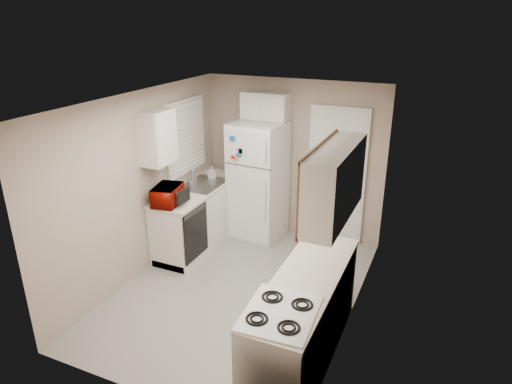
% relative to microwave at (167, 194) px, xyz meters
% --- Properties ---
extents(floor, '(3.80, 3.80, 0.00)m').
position_rel_microwave_xyz_m(floor, '(1.15, -0.20, -1.05)').
color(floor, '#ADA8A2').
rests_on(floor, ground).
extents(ceiling, '(3.80, 3.80, 0.00)m').
position_rel_microwave_xyz_m(ceiling, '(1.15, -0.20, 1.35)').
color(ceiling, white).
rests_on(ceiling, floor).
extents(wall_left, '(3.80, 3.80, 0.00)m').
position_rel_microwave_xyz_m(wall_left, '(-0.25, -0.20, 0.15)').
color(wall_left, tan).
rests_on(wall_left, floor).
extents(wall_right, '(3.80, 3.80, 0.00)m').
position_rel_microwave_xyz_m(wall_right, '(2.55, -0.20, 0.15)').
color(wall_right, tan).
rests_on(wall_right, floor).
extents(wall_back, '(2.80, 2.80, 0.00)m').
position_rel_microwave_xyz_m(wall_back, '(1.15, 1.70, 0.15)').
color(wall_back, tan).
rests_on(wall_back, floor).
extents(wall_front, '(2.80, 2.80, 0.00)m').
position_rel_microwave_xyz_m(wall_front, '(1.15, -2.10, 0.15)').
color(wall_front, tan).
rests_on(wall_front, floor).
extents(left_counter, '(0.60, 1.80, 0.90)m').
position_rel_microwave_xyz_m(left_counter, '(0.05, 0.70, -0.60)').
color(left_counter, silver).
rests_on(left_counter, floor).
extents(dishwasher, '(0.03, 0.58, 0.72)m').
position_rel_microwave_xyz_m(dishwasher, '(0.34, 0.10, -0.56)').
color(dishwasher, black).
rests_on(dishwasher, floor).
extents(sink, '(0.54, 0.74, 0.16)m').
position_rel_microwave_xyz_m(sink, '(0.05, 0.85, -0.19)').
color(sink, gray).
rests_on(sink, left_counter).
extents(microwave, '(0.51, 0.35, 0.31)m').
position_rel_microwave_xyz_m(microwave, '(0.00, 0.00, 0.00)').
color(microwave, '#910B01').
rests_on(microwave, left_counter).
extents(soap_bottle, '(0.11, 0.11, 0.20)m').
position_rel_microwave_xyz_m(soap_bottle, '(0.05, 1.12, -0.05)').
color(soap_bottle, beige).
rests_on(soap_bottle, left_counter).
extents(window_blinds, '(0.10, 0.98, 1.08)m').
position_rel_microwave_xyz_m(window_blinds, '(-0.21, 0.85, 0.55)').
color(window_blinds, silver).
rests_on(window_blinds, wall_left).
extents(upper_cabinet_left, '(0.30, 0.45, 0.70)m').
position_rel_microwave_xyz_m(upper_cabinet_left, '(-0.10, 0.02, 0.75)').
color(upper_cabinet_left, silver).
rests_on(upper_cabinet_left, wall_left).
extents(refrigerator, '(0.79, 0.77, 1.79)m').
position_rel_microwave_xyz_m(refrigerator, '(0.73, 1.34, -0.15)').
color(refrigerator, white).
rests_on(refrigerator, floor).
extents(cabinet_over_fridge, '(0.70, 0.30, 0.40)m').
position_rel_microwave_xyz_m(cabinet_over_fridge, '(0.75, 1.55, 0.95)').
color(cabinet_over_fridge, silver).
rests_on(cabinet_over_fridge, wall_back).
extents(interior_door, '(0.86, 0.06, 2.08)m').
position_rel_microwave_xyz_m(interior_door, '(1.85, 1.66, -0.03)').
color(interior_door, white).
rests_on(interior_door, floor).
extents(right_counter, '(0.60, 2.00, 0.90)m').
position_rel_microwave_xyz_m(right_counter, '(2.25, -1.00, -0.60)').
color(right_counter, silver).
rests_on(right_counter, floor).
extents(stove, '(0.63, 0.76, 0.89)m').
position_rel_microwave_xyz_m(stove, '(2.22, -1.61, -0.61)').
color(stove, white).
rests_on(stove, floor).
extents(upper_cabinet_right, '(0.30, 1.20, 0.70)m').
position_rel_microwave_xyz_m(upper_cabinet_right, '(2.40, -0.70, 0.75)').
color(upper_cabinet_right, silver).
rests_on(upper_cabinet_right, wall_right).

